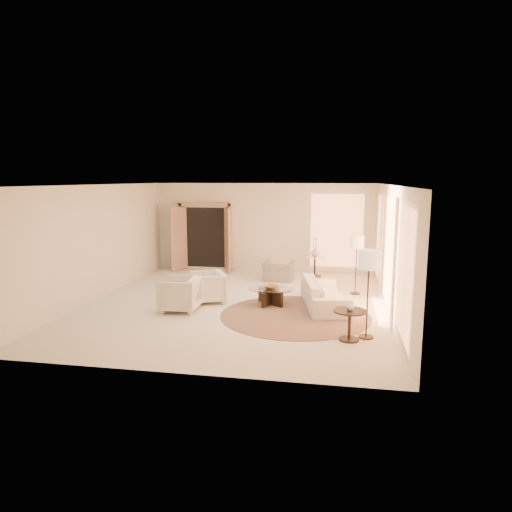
% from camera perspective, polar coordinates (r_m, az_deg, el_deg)
% --- Properties ---
extents(room, '(7.04, 8.04, 2.83)m').
position_cam_1_polar(room, '(10.63, -2.50, 1.29)').
color(room, '#ECE6CA').
rests_on(room, ground).
extents(windows_right, '(0.10, 6.40, 2.40)m').
position_cam_1_polar(windows_right, '(10.55, 16.24, 0.58)').
color(windows_right, '#FFA066').
rests_on(windows_right, room).
extents(window_back_corner, '(1.70, 0.10, 2.40)m').
position_cam_1_polar(window_back_corner, '(14.30, 10.06, 3.11)').
color(window_back_corner, '#FFA066').
rests_on(window_back_corner, room).
extents(curtains_right, '(0.06, 5.20, 2.60)m').
position_cam_1_polar(curtains_right, '(11.43, 15.52, 1.04)').
color(curtains_right, '#CFB988').
rests_on(curtains_right, room).
extents(french_doors, '(1.95, 0.66, 2.16)m').
position_cam_1_polar(french_doors, '(14.82, -6.45, 2.32)').
color(french_doors, tan).
rests_on(french_doors, room).
extents(area_rug, '(3.71, 3.71, 0.01)m').
position_cam_1_polar(area_rug, '(10.04, 4.92, -7.38)').
color(area_rug, '#463022').
rests_on(area_rug, room).
extents(sofa, '(1.27, 2.33, 0.64)m').
position_cam_1_polar(sofa, '(10.70, 8.56, -4.64)').
color(sofa, silver).
rests_on(sofa, room).
extents(armchair_left, '(1.02, 1.04, 0.82)m').
position_cam_1_polar(armchair_left, '(11.03, -6.14, -3.68)').
color(armchair_left, silver).
rests_on(armchair_left, room).
extents(armchair_right, '(0.79, 0.84, 0.85)m').
position_cam_1_polar(armchair_right, '(10.40, -9.54, -4.50)').
color(armchair_right, silver).
rests_on(armchair_right, room).
extents(accent_chair, '(0.88, 0.60, 0.75)m').
position_cam_1_polar(accent_chair, '(13.29, 2.84, -1.49)').
color(accent_chair, gray).
rests_on(accent_chair, room).
extents(coffee_table, '(1.31, 1.31, 0.39)m').
position_cam_1_polar(coffee_table, '(10.78, 1.82, -4.85)').
color(coffee_table, black).
rests_on(coffee_table, room).
extents(end_table, '(0.61, 0.61, 0.57)m').
position_cam_1_polar(end_table, '(8.60, 11.62, -7.81)').
color(end_table, black).
rests_on(end_table, room).
extents(side_table, '(0.55, 0.55, 0.63)m').
position_cam_1_polar(side_table, '(13.92, 7.35, -1.03)').
color(side_table, '#2C251B').
rests_on(side_table, room).
extents(floor_lamp_near, '(0.37, 0.37, 1.52)m').
position_cam_1_polar(floor_lamp_near, '(11.84, 12.49, 1.43)').
color(floor_lamp_near, '#2C251B').
rests_on(floor_lamp_near, room).
extents(floor_lamp_far, '(0.40, 0.40, 1.66)m').
position_cam_1_polar(floor_lamp_far, '(8.56, 13.95, -0.93)').
color(floor_lamp_far, '#2C251B').
rests_on(floor_lamp_far, room).
extents(bowl, '(0.40, 0.40, 0.08)m').
position_cam_1_polar(bowl, '(10.74, 1.83, -3.90)').
color(bowl, brown).
rests_on(bowl, coffee_table).
extents(end_vase, '(0.16, 0.16, 0.15)m').
position_cam_1_polar(end_vase, '(8.53, 11.68, -6.19)').
color(end_vase, silver).
rests_on(end_vase, end_table).
extents(side_vase, '(0.30, 0.30, 0.26)m').
position_cam_1_polar(side_vase, '(13.85, 7.38, 0.49)').
color(side_vase, silver).
rests_on(side_vase, side_table).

